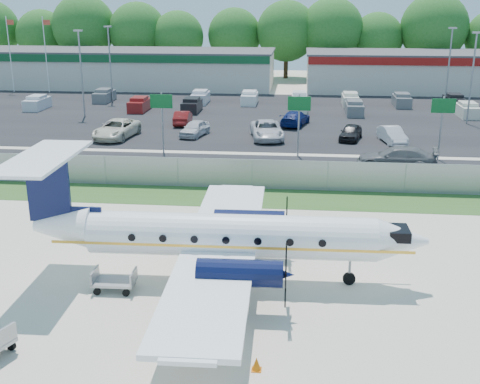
{
  "coord_description": "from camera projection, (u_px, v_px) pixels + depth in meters",
  "views": [
    {
      "loc": [
        2.99,
        -24.25,
        12.04
      ],
      "look_at": [
        0.0,
        6.0,
        2.3
      ],
      "focal_mm": 45.0,
      "sensor_mm": 36.0,
      "label": 1
    }
  ],
  "objects": [
    {
      "name": "sign_left",
      "position": [
        162.0,
        110.0,
        48.29
      ],
      "size": [
        1.8,
        0.26,
        5.0
      ],
      "color": "gray",
      "rests_on": "ground"
    },
    {
      "name": "parking_lot",
      "position": [
        271.0,
        117.0,
        64.83
      ],
      "size": [
        170.0,
        32.0,
        0.02
      ],
      "primitive_type": "cube",
      "color": "black",
      "rests_on": "ground"
    },
    {
      "name": "sign_right",
      "position": [
        442.0,
        115.0,
        46.23
      ],
      "size": [
        1.8,
        0.26,
        5.0
      ],
      "color": "gray",
      "rests_on": "ground"
    },
    {
      "name": "far_parking_rows",
      "position": [
        273.0,
        109.0,
        69.58
      ],
      "size": [
        56.0,
        10.0,
        1.6
      ],
      "primitive_type": null,
      "color": "gray",
      "rests_on": "ground"
    },
    {
      "name": "light_pole_sw",
      "position": [
        110.0,
        59.0,
        72.7
      ],
      "size": [
        0.9,
        0.35,
        9.09
      ],
      "color": "gray",
      "rests_on": "ground"
    },
    {
      "name": "parked_car_e",
      "position": [
        392.0,
        143.0,
        53.0
      ],
      "size": [
        2.32,
        4.54,
        1.43
      ],
      "primitive_type": "imported",
      "rotation": [
        0.0,
        0.0,
        0.19
      ],
      "color": "silver",
      "rests_on": "ground"
    },
    {
      "name": "aircraft",
      "position": [
        222.0,
        235.0,
        26.42
      ],
      "size": [
        17.95,
        17.73,
        5.59
      ],
      "color": "white",
      "rests_on": "ground"
    },
    {
      "name": "parked_car_f",
      "position": [
        183.0,
        125.0,
        60.79
      ],
      "size": [
        1.75,
        4.36,
        1.41
      ],
      "primitive_type": "imported",
      "rotation": [
        0.0,
        0.0,
        3.2
      ],
      "color": "maroon",
      "rests_on": "ground"
    },
    {
      "name": "light_pole_se",
      "position": [
        449.0,
        62.0,
        68.95
      ],
      "size": [
        0.9,
        0.35,
        9.09
      ],
      "color": "gray",
      "rests_on": "ground"
    },
    {
      "name": "light_pole_ne",
      "position": [
        473.0,
        72.0,
        59.47
      ],
      "size": [
        0.9,
        0.35,
        9.09
      ],
      "color": "gray",
      "rests_on": "ground"
    },
    {
      "name": "access_road",
      "position": [
        257.0,
        168.0,
        44.93
      ],
      "size": [
        170.0,
        8.0,
        0.02
      ],
      "primitive_type": "cube",
      "color": "black",
      "rests_on": "ground"
    },
    {
      "name": "baggage_cart_far",
      "position": [
        114.0,
        281.0,
        25.97
      ],
      "size": [
        1.82,
        1.12,
        0.95
      ],
      "color": "gray",
      "rests_on": "ground"
    },
    {
      "name": "sign_mid",
      "position": [
        299.0,
        112.0,
        47.26
      ],
      "size": [
        1.8,
        0.26,
        5.0
      ],
      "color": "gray",
      "rests_on": "ground"
    },
    {
      "name": "cone_starboard_wing",
      "position": [
        227.0,
        246.0,
        30.22
      ],
      "size": [
        0.36,
        0.36,
        0.51
      ],
      "color": "#D76106",
      "rests_on": "ground"
    },
    {
      "name": "flagpole_west",
      "position": [
        10.0,
        50.0,
        80.7
      ],
      "size": [
        1.06,
        0.12,
        10.0
      ],
      "color": "white",
      "rests_on": "ground"
    },
    {
      "name": "building_east",
      "position": [
        468.0,
        72.0,
        82.43
      ],
      "size": [
        44.4,
        12.4,
        5.24
      ],
      "color": "beige",
      "rests_on": "ground"
    },
    {
      "name": "parked_car_b",
      "position": [
        195.0,
        136.0,
        55.64
      ],
      "size": [
        2.65,
        4.52,
        1.45
      ],
      "primitive_type": "imported",
      "rotation": [
        0.0,
        0.0,
        -0.24
      ],
      "color": "silver",
      "rests_on": "ground"
    },
    {
      "name": "tree_line",
      "position": [
        281.0,
        78.0,
        97.06
      ],
      "size": [
        112.0,
        6.0,
        14.0
      ],
      "primitive_type": null,
      "color": "#215F1C",
      "rests_on": "ground"
    },
    {
      "name": "parked_car_a",
      "position": [
        117.0,
        138.0,
        54.86
      ],
      "size": [
        3.49,
        6.3,
        1.67
      ],
      "primitive_type": "imported",
      "rotation": [
        0.0,
        0.0,
        -0.12
      ],
      "color": "beige",
      "rests_on": "ground"
    },
    {
      "name": "grass_verge",
      "position": [
        249.0,
        198.0,
        38.3
      ],
      "size": [
        170.0,
        4.0,
        0.02
      ],
      "primitive_type": "cube",
      "color": "#2D561E",
      "rests_on": "ground"
    },
    {
      "name": "parked_car_c",
      "position": [
        267.0,
        139.0,
        54.56
      ],
      "size": [
        3.58,
        6.21,
        1.63
      ],
      "primitive_type": "imported",
      "rotation": [
        0.0,
        0.0,
        0.15
      ],
      "color": "silver",
      "rests_on": "ground"
    },
    {
      "name": "flagpole_east",
      "position": [
        46.0,
        50.0,
        80.23
      ],
      "size": [
        1.06,
        0.12,
        10.0
      ],
      "color": "white",
      "rests_on": "ground"
    },
    {
      "name": "cone_port_wing",
      "position": [
        257.0,
        364.0,
        20.42
      ],
      "size": [
        0.35,
        0.35,
        0.49
      ],
      "color": "#D76106",
      "rests_on": "ground"
    },
    {
      "name": "perimeter_fence",
      "position": [
        252.0,
        174.0,
        39.89
      ],
      "size": [
        120.0,
        0.06,
        1.99
      ],
      "color": "gray",
      "rests_on": "ground"
    },
    {
      "name": "parked_car_d",
      "position": [
        350.0,
        140.0,
        54.14
      ],
      "size": [
        2.6,
        4.36,
        1.39
      ],
      "primitive_type": "imported",
      "rotation": [
        0.0,
        0.0,
        -0.25
      ],
      "color": "black",
      "rests_on": "ground"
    },
    {
      "name": "light_pole_nw",
      "position": [
        81.0,
        68.0,
        63.22
      ],
      "size": [
        0.9,
        0.35,
        9.09
      ],
      "color": "gray",
      "rests_on": "ground"
    },
    {
      "name": "road_car_mid",
      "position": [
        396.0,
        169.0,
        44.81
      ],
      "size": [
        6.16,
        3.3,
        1.7
      ],
      "primitive_type": "imported",
      "rotation": [
        0.0,
        0.0,
        -1.73
      ],
      "color": "#595B5E",
      "rests_on": "ground"
    },
    {
      "name": "building_west",
      "position": [
        113.0,
        68.0,
        87.11
      ],
      "size": [
        46.4,
        12.4,
        5.24
      ],
      "color": "beige",
      "rests_on": "ground"
    },
    {
      "name": "parked_car_g",
      "position": [
        295.0,
        125.0,
        60.32
      ],
      "size": [
        3.27,
        5.45,
        1.48
      ],
      "primitive_type": "imported",
      "rotation": [
        0.0,
        0.0,
        2.89
      ],
      "color": "navy",
      "rests_on": "ground"
    },
    {
      "name": "ground",
      "position": [
        227.0,
        281.0,
        26.93
      ],
      "size": [
        170.0,
        170.0,
        0.0
      ],
      "primitive_type": "plane",
      "color": "beige",
      "rests_on": "ground"
    }
  ]
}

